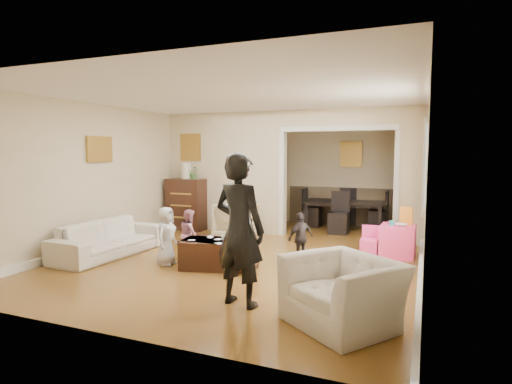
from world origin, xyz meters
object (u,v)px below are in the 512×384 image
at_px(child_kneel_a, 166,236).
at_px(child_kneel_b, 190,234).
at_px(armchair_front, 343,292).
at_px(dining_table, 344,215).
at_px(coffee_cup, 224,238).
at_px(adult_person, 239,230).
at_px(dresser, 187,204).
at_px(child_toddler, 301,238).
at_px(play_table, 398,241).
at_px(cyan_cup, 392,223).
at_px(armchair_back, 237,220).
at_px(coffee_table, 220,254).
at_px(table_lamp, 186,171).
at_px(sofa, 109,238).

xyz_separation_m(child_kneel_a, child_kneel_b, (0.15, 0.45, -0.04)).
bearing_deg(armchair_front, dining_table, 136.70).
xyz_separation_m(armchair_front, coffee_cup, (-2.01, 1.37, 0.13)).
bearing_deg(armchair_front, adult_person, -149.35).
relative_size(dresser, child_toddler, 1.43).
distance_m(dresser, play_table, 4.64).
height_order(cyan_cup, dining_table, dining_table).
height_order(dresser, cyan_cup, dresser).
xyz_separation_m(play_table, child_kneel_b, (-3.15, -1.43, 0.14)).
height_order(armchair_back, play_table, armchair_back).
distance_m(coffee_table, play_table, 3.00).
xyz_separation_m(armchair_front, dining_table, (-0.96, 5.42, -0.03)).
distance_m(table_lamp, child_kneel_a, 3.08).
height_order(sofa, coffee_table, sofa).
bearing_deg(adult_person, armchair_front, -174.39).
bearing_deg(cyan_cup, armchair_front, -94.39).
height_order(play_table, child_toddler, child_toddler).
bearing_deg(coffee_cup, play_table, 37.24).
relative_size(coffee_cup, child_kneel_b, 0.12).
distance_m(coffee_table, cyan_cup, 2.91).
bearing_deg(child_kneel_b, table_lamp, -2.10).
distance_m(coffee_table, coffee_cup, 0.28).
bearing_deg(dining_table, adult_person, -94.39).
relative_size(sofa, armchair_front, 1.91).
bearing_deg(dining_table, armchair_front, -81.78).
bearing_deg(table_lamp, coffee_table, -50.01).
xyz_separation_m(sofa, child_kneel_a, (1.24, -0.13, 0.16)).
bearing_deg(child_kneel_b, child_toddler, -110.17).
distance_m(dresser, dining_table, 3.59).
bearing_deg(coffee_table, sofa, -179.56).
relative_size(coffee_table, child_kneel_a, 1.26).
relative_size(coffee_cup, play_table, 0.17).
relative_size(coffee_table, play_table, 2.06).
xyz_separation_m(armchair_front, play_table, (0.34, 3.15, -0.07)).
bearing_deg(table_lamp, coffee_cup, -49.26).
distance_m(coffee_cup, adult_person, 1.54).
xyz_separation_m(armchair_front, table_lamp, (-4.22, 3.94, 0.99)).
bearing_deg(child_kneel_b, armchair_front, -156.08).
bearing_deg(dresser, play_table, -9.78).
height_order(dresser, child_kneel_b, dresser).
height_order(armchair_back, cyan_cup, armchair_back).
relative_size(table_lamp, child_kneel_b, 0.44).
bearing_deg(play_table, child_toddler, -144.84).
bearing_deg(armchair_back, coffee_cup, 104.34).
xyz_separation_m(cyan_cup, child_kneel_a, (-3.20, -1.83, -0.12)).
relative_size(armchair_back, play_table, 1.47).
relative_size(armchair_front, dining_table, 0.59).
relative_size(armchair_front, cyan_cup, 13.06).
relative_size(armchair_front, child_kneel_b, 1.28).
height_order(dining_table, child_kneel_a, child_kneel_a).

